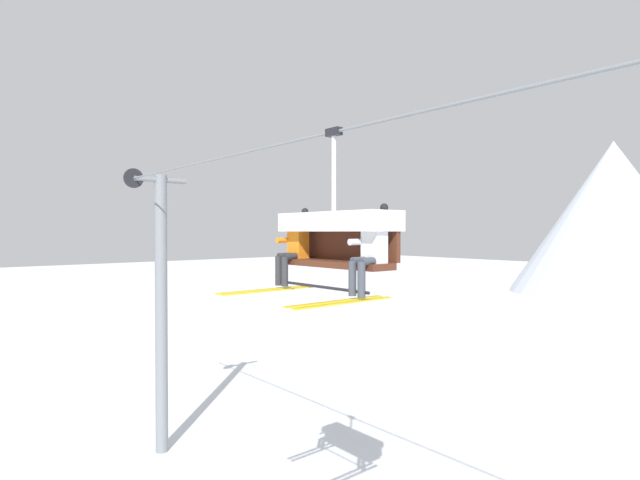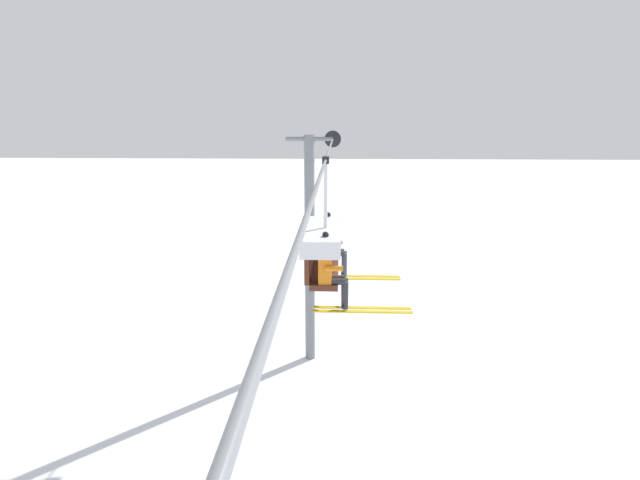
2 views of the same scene
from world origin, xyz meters
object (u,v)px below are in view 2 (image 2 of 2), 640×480
Objects in this scene: lift_tower_far at (310,246)px; chairlift_chair at (322,243)px; skier_orange at (332,272)px; skier_white at (334,245)px.

lift_tower_far is 8.63m from chairlift_chair.
chairlift_chair is 1.44× the size of skier_orange.
lift_tower_far reaches higher than skier_orange.
chairlift_chair is 1.44× the size of skier_white.
lift_tower_far is 4.94× the size of skier_orange.
chairlift_chair is at bearing 166.36° from skier_white.
chairlift_chair is at bearing -175.12° from lift_tower_far.
lift_tower_far reaches higher than chairlift_chair.
skier_orange is (-0.88, -0.21, -0.28)m from chairlift_chair.
skier_white is at bearing -172.91° from lift_tower_far.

